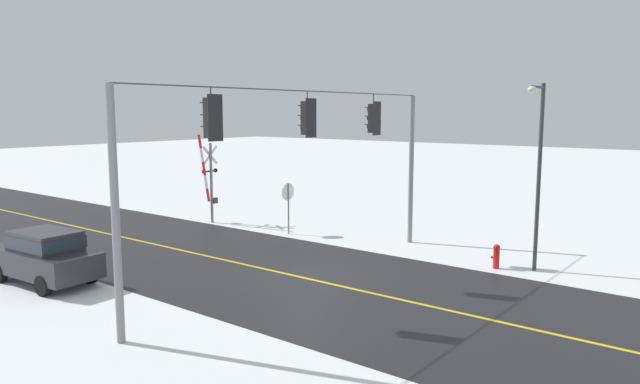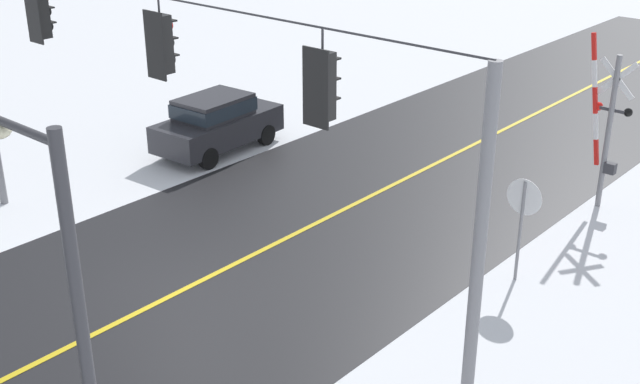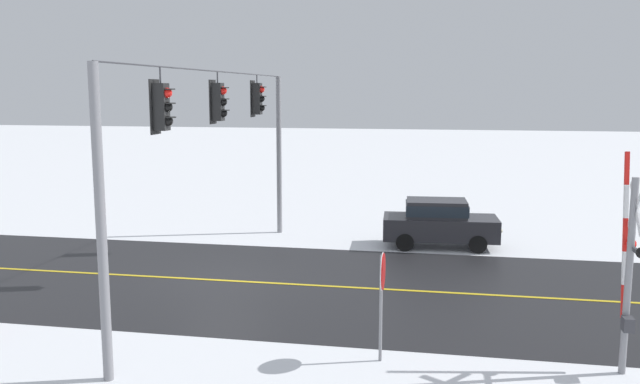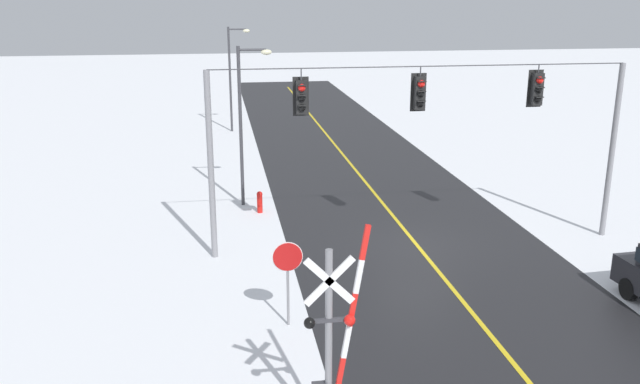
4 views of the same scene
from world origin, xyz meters
The scene contains 7 objects.
ground_plane centered at (0.00, 0.00, 0.00)m, with size 160.00×160.00×0.00m, color white.
road_asphalt centered at (0.00, 6.00, 0.00)m, with size 9.00×80.00×0.01m, color black.
lane_centre_line centered at (0.00, 6.00, 0.01)m, with size 0.14×72.00×0.01m, color gold.
signal_span centered at (-0.03, -0.01, 4.26)m, with size 14.20×0.47×6.22m.
stop_sign centered at (-5.09, -5.22, 1.71)m, with size 0.80×0.09×2.35m.
railroad_crossing centered at (-4.77, -10.09, 2.26)m, with size 1.26×0.31×4.44m.
parked_car_charcoal centered at (5.63, -6.31, 0.95)m, with size 2.02×4.28×1.74m.
Camera 3 is at (-18.43, -6.38, 5.67)m, focal length 37.21 mm.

